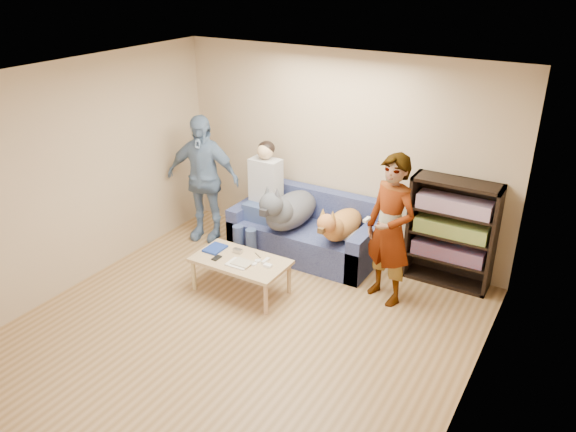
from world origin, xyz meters
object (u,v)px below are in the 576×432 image
Objects in this scene: sofa at (306,234)px; coffee_table at (241,263)px; dog_tan at (340,225)px; person_seated at (262,193)px; bookshelf at (452,230)px; dog_gray at (288,210)px; person_standing_right at (390,230)px; person_standing_left at (203,178)px; camera_silver at (238,251)px; notebook_blue at (215,248)px.

coffee_table is at bearing -99.30° from sofa.
dog_tan reaches higher than sofa.
dog_tan is at bearing -2.15° from person_seated.
bookshelf reaches higher than dog_tan.
dog_tan is at bearing 3.67° from dog_gray.
person_seated is 1.22m from coffee_table.
sofa is 1.48× the size of dog_gray.
person_standing_right is 2.75m from person_standing_left.
person_standing_right is 0.85m from dog_tan.
bookshelf is (2.00, 1.45, 0.31)m from coffee_table.
person_standing_right is 1.35× the size of dog_gray.
person_standing_left is 1.44m from camera_silver.
person_standing_right is 1.49m from dog_gray.
coffee_table is 2.48m from bookshelf.
coffee_table is (-1.50, -0.72, -0.49)m from person_standing_right.
notebook_blue is (-1.90, -0.67, -0.43)m from person_standing_right.
person_standing_right is 1.94m from person_seated.
person_standing_left is 1.34× the size of bookshelf.
person_standing_left is at bearing -176.49° from dog_tan.
notebook_blue is at bearing -59.96° from person_standing_left.
person_standing_right is 1.51× the size of dog_tan.
person_standing_right is at bearing -124.40° from bookshelf.
person_seated is 1.17m from dog_tan.
camera_silver is at bearing -100.80° from dog_gray.
person_seated reaches higher than bookshelf.
person_seated is (-0.60, -0.13, 0.49)m from sofa.
person_standing_right is at bearing -10.79° from person_seated.
camera_silver is at bearing -147.97° from bookshelf.
dog_gray is 0.71m from dog_tan.
camera_silver is 0.10× the size of coffee_table.
notebook_blue is 0.29m from camera_silver.
person_standing_right reaches higher than coffee_table.
person_standing_left is at bearing -161.45° from person_standing_right.
bookshelf is at bearing 30.19° from notebook_blue.
bookshelf reaches higher than notebook_blue.
person_standing_right is 1.78m from camera_silver.
bookshelf is at bearing 32.03° from camera_silver.
coffee_table is (0.12, -0.12, -0.07)m from camera_silver.
dog_gray is (1.29, 0.08, -0.20)m from person_standing_left.
dog_gray is 1.12× the size of dog_tan.
person_seated is 0.47m from dog_gray.
coffee_table is at bearing -144.13° from bookshelf.
camera_silver reaches higher than coffee_table.
coffee_table is (1.24, -0.92, -0.50)m from person_standing_left.
camera_silver is at bearing -73.68° from person_seated.
dog_gray is at bearing 64.71° from notebook_blue.
person_standing_left is 1.58m from sofa.
dog_gray is at bearing -11.16° from person_seated.
notebook_blue is at bearing -149.81° from bookshelf.
dog_tan is at bearing 40.70° from notebook_blue.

